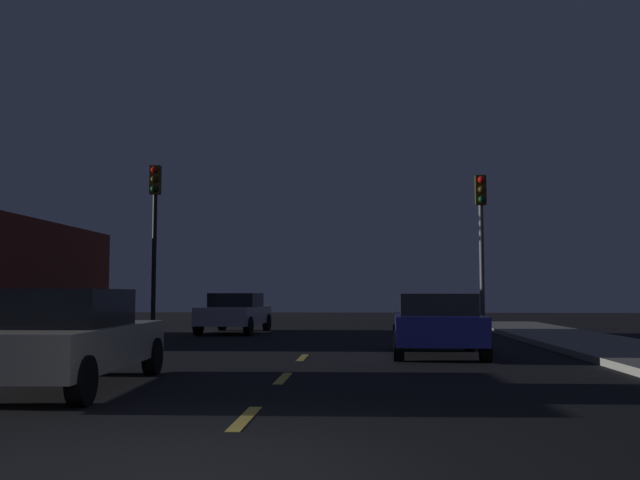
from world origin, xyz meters
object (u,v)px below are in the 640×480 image
traffic_signal_left (155,218)px  traffic_signal_right (481,224)px  car_stopped_ahead (437,323)px  car_oncoming_far (235,312)px  car_adjacent_lane (64,337)px

traffic_signal_left → traffic_signal_right: traffic_signal_left is taller
car_stopped_ahead → car_oncoming_far: 10.94m
traffic_signal_left → car_oncoming_far: traffic_signal_left is taller
traffic_signal_left → car_oncoming_far: bearing=63.6°
car_stopped_ahead → car_adjacent_lane: size_ratio=0.89×
car_oncoming_far → car_stopped_ahead: bearing=-54.8°
traffic_signal_right → car_oncoming_far: 9.43m
traffic_signal_left → car_oncoming_far: (1.87, 3.77, -3.02)m
car_stopped_ahead → traffic_signal_right: bearing=69.9°
traffic_signal_right → car_stopped_ahead: size_ratio=1.21×
car_stopped_ahead → car_adjacent_lane: car_adjacent_lane is taller
car_oncoming_far → traffic_signal_left: bearing=-116.4°
traffic_signal_right → car_oncoming_far: (-8.19, 3.77, -2.76)m
car_adjacent_lane → car_oncoming_far: 14.86m
car_adjacent_lane → car_oncoming_far: bearing=90.5°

